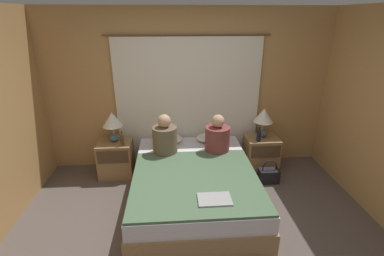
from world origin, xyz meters
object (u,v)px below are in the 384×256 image
(nightstand_right, at_px, (261,153))
(lamp_left, at_px, (113,122))
(lamp_right, at_px, (263,118))
(person_right_in_bed, at_px, (217,137))
(handbag_on_floor, at_px, (269,175))
(laptop_on_bed, at_px, (215,199))
(beer_bottle_on_right_stand, at_px, (259,135))
(nightstand_left, at_px, (116,159))
(pillow_right, at_px, (211,138))
(pillow_left, at_px, (167,139))
(beer_bottle_on_left_stand, at_px, (122,140))
(bed, at_px, (194,185))
(person_left_in_bed, at_px, (165,138))

(nightstand_right, xyz_separation_m, lamp_left, (-2.31, 0.05, 0.60))
(lamp_left, xyz_separation_m, lamp_right, (2.31, 0.00, 0.00))
(person_right_in_bed, bearing_deg, handbag_on_floor, -6.35)
(laptop_on_bed, bearing_deg, nightstand_right, 56.40)
(person_right_in_bed, xyz_separation_m, beer_bottle_on_right_stand, (0.67, 0.18, -0.07))
(nightstand_right, relative_size, beer_bottle_on_right_stand, 2.38)
(laptop_on_bed, bearing_deg, nightstand_left, 131.42)
(handbag_on_floor, bearing_deg, lamp_right, 92.05)
(handbag_on_floor, bearing_deg, pillow_right, 151.29)
(pillow_left, xyz_separation_m, laptop_on_bed, (0.51, -1.55, -0.02))
(person_right_in_bed, xyz_separation_m, beer_bottle_on_left_stand, (-1.39, 0.18, -0.07))
(nightstand_left, distance_m, pillow_right, 1.53)
(person_right_in_bed, bearing_deg, lamp_right, 24.30)
(bed, height_order, lamp_right, lamp_right)
(bed, xyz_separation_m, person_left_in_bed, (-0.37, 0.48, 0.49))
(person_left_in_bed, bearing_deg, pillow_left, 85.96)
(person_right_in_bed, height_order, beer_bottle_on_left_stand, person_right_in_bed)
(nightstand_right, xyz_separation_m, person_right_in_bed, (-0.78, -0.31, 0.45))
(lamp_right, xyz_separation_m, pillow_right, (-0.81, 0.01, -0.32))
(beer_bottle_on_right_stand, xyz_separation_m, laptop_on_bed, (-0.89, -1.37, -0.11))
(person_right_in_bed, bearing_deg, lamp_left, 167.12)
(lamp_right, relative_size, pillow_left, 0.96)
(nightstand_right, distance_m, person_left_in_bed, 1.63)
(lamp_right, xyz_separation_m, laptop_on_bed, (-0.99, -1.54, -0.34))
(lamp_left, bearing_deg, pillow_right, 0.44)
(person_left_in_bed, xyz_separation_m, person_right_in_bed, (0.75, 0.00, -0.01))
(handbag_on_floor, bearing_deg, person_right_in_bed, 173.65)
(nightstand_left, bearing_deg, pillow_left, 4.07)
(handbag_on_floor, bearing_deg, laptop_on_bed, -132.49)
(nightstand_right, height_order, person_left_in_bed, person_left_in_bed)
(nightstand_right, distance_m, pillow_right, 0.86)
(pillow_left, relative_size, handbag_on_floor, 1.35)
(pillow_left, bearing_deg, nightstand_left, -175.93)
(nightstand_right, height_order, laptop_on_bed, nightstand_right)
(nightstand_left, distance_m, nightstand_right, 2.31)
(bed, distance_m, nightstand_left, 1.40)
(bed, height_order, laptop_on_bed, laptop_on_bed)
(pillow_left, bearing_deg, lamp_right, -0.44)
(pillow_left, bearing_deg, pillow_right, 0.00)
(nightstand_right, xyz_separation_m, lamp_right, (0.00, 0.05, 0.60))
(person_left_in_bed, height_order, laptop_on_bed, person_left_in_bed)
(lamp_left, height_order, beer_bottle_on_right_stand, lamp_left)
(pillow_right, relative_size, person_right_in_bed, 0.85)
(lamp_left, bearing_deg, pillow_left, 0.82)
(nightstand_left, xyz_separation_m, lamp_right, (2.31, 0.05, 0.60))
(handbag_on_floor, bearing_deg, beer_bottle_on_left_stand, 172.88)
(pillow_left, distance_m, beer_bottle_on_left_stand, 0.69)
(bed, relative_size, laptop_on_bed, 5.79)
(handbag_on_floor, bearing_deg, nightstand_left, 170.41)
(nightstand_left, bearing_deg, bed, -34.06)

